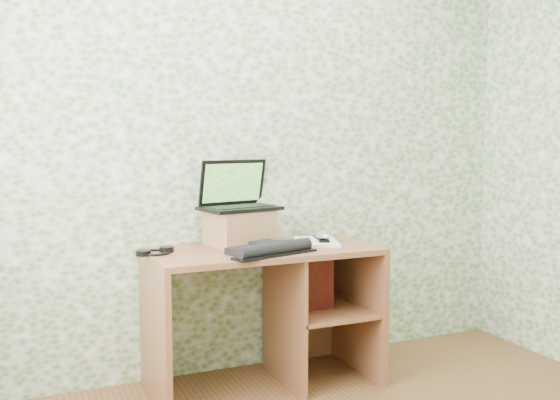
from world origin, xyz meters
name	(u,v)px	position (x,y,z in m)	size (l,w,h in m)	color
wall_back	(242,144)	(0.00, 1.75, 1.30)	(3.50, 3.50, 0.00)	white
desk	(275,295)	(0.08, 1.47, 0.48)	(1.20, 0.60, 0.75)	brown
riser	(240,227)	(-0.08, 1.58, 0.85)	(0.32, 0.27, 0.19)	#A16E48
laptop	(237,198)	(-0.08, 1.63, 1.00)	(0.45, 0.36, 0.27)	black
keyboard	(270,249)	(-0.02, 1.29, 0.77)	(0.49, 0.36, 0.07)	black
headphones	(155,252)	(-0.56, 1.51, 0.76)	(0.21, 0.20, 0.03)	black
notepad	(316,242)	(0.33, 1.47, 0.76)	(0.23, 0.32, 0.02)	white
mouse	(324,238)	(0.35, 1.42, 0.78)	(0.07, 0.11, 0.04)	#B7B7B9
pen	(316,238)	(0.36, 1.52, 0.77)	(0.01, 0.01, 0.15)	black
red_box	(310,282)	(0.28, 1.44, 0.54)	(0.25, 0.08, 0.30)	maroon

